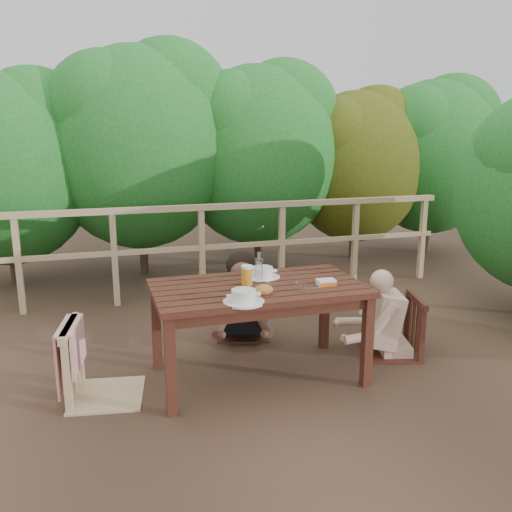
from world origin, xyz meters
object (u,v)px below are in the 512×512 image
object	(u,v)px
woman	(242,269)
tumbler	(300,287)
soup_near	(244,296)
bread_roll	(263,290)
chair_far	(242,286)
soup_far	(262,273)
chair_left	(103,327)
diner_right	(397,285)
chair_right	(393,300)
butter_tub	(326,283)
bottle	(259,269)
beer_glass	(247,276)
table	(258,333)

from	to	relation	value
woman	tumbler	distance (m)	1.08
soup_near	bread_roll	bearing A→B (deg)	33.63
chair_far	woman	world-z (taller)	woman
chair_far	soup_far	world-z (taller)	chair_far
chair_left	bread_roll	distance (m)	1.09
diner_right	soup_near	bearing A→B (deg)	121.95
chair_right	butter_tub	world-z (taller)	chair_right
chair_right	bottle	distance (m)	1.18
beer_glass	butter_tub	world-z (taller)	beer_glass
chair_far	chair_right	distance (m)	1.27
soup_near	soup_far	xyz separation A→B (m)	(0.29, 0.52, -0.00)
bread_roll	chair_far	bearing A→B (deg)	82.07
woman	diner_right	world-z (taller)	woman
chair_far	bottle	world-z (taller)	bottle
table	chair_left	size ratio (longest dim) A/B	1.49
table	diner_right	bearing A→B (deg)	4.34
soup_near	bottle	size ratio (longest dim) A/B	1.12
table	woman	bearing A→B (deg)	82.12
diner_right	soup_near	size ratio (longest dim) A/B	4.27
tumbler	bread_roll	bearing A→B (deg)	177.73
chair_far	soup_far	distance (m)	0.69
chair_right	butter_tub	bearing A→B (deg)	-56.23
table	butter_tub	distance (m)	0.61
chair_left	bread_roll	world-z (taller)	chair_left
soup_far	bread_roll	size ratio (longest dim) A/B	2.01
bread_roll	tumbler	bearing A→B (deg)	-2.27
chair_right	tumbler	world-z (taller)	chair_right
table	butter_tub	bearing A→B (deg)	-16.77
chair_right	diner_right	distance (m)	0.13
diner_right	tumbler	distance (m)	1.01
bread_roll	bottle	bearing A→B (deg)	79.01
chair_right	beer_glass	bearing A→B (deg)	-71.66
chair_right	chair_far	bearing A→B (deg)	-110.24
tumbler	soup_far	bearing A→B (deg)	108.52
woman	bread_roll	world-z (taller)	woman
chair_left	butter_tub	size ratio (longest dim) A/B	7.74
bread_roll	beer_glass	size ratio (longest dim) A/B	0.85
soup_far	butter_tub	xyz separation A→B (m)	(0.36, -0.34, -0.02)
soup_far	beer_glass	distance (m)	0.24
soup_near	tumbler	world-z (taller)	soup_near
table	chair_left	world-z (taller)	chair_left
diner_right	tumbler	xyz separation A→B (m)	(-0.95, -0.30, 0.15)
chair_far	tumbler	distance (m)	1.09
diner_right	butter_tub	xyz separation A→B (m)	(-0.72, -0.23, 0.14)
soup_near	soup_far	size ratio (longest dim) A/B	1.01
soup_near	chair_right	bearing A→B (deg)	16.78
diner_right	beer_glass	size ratio (longest dim) A/B	7.36
table	diner_right	distance (m)	1.21
chair_far	beer_glass	bearing A→B (deg)	-88.74
bread_roll	chair_left	bearing A→B (deg)	168.08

